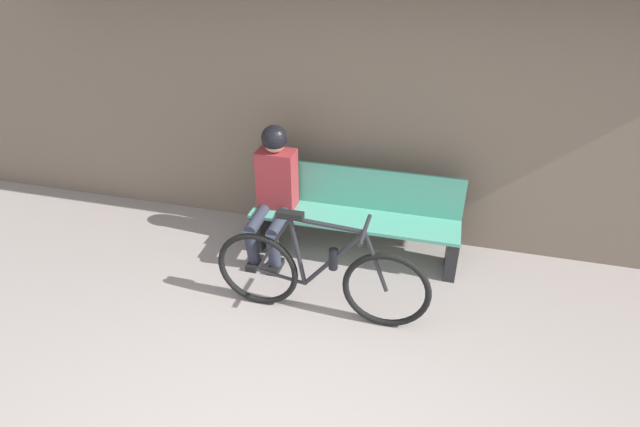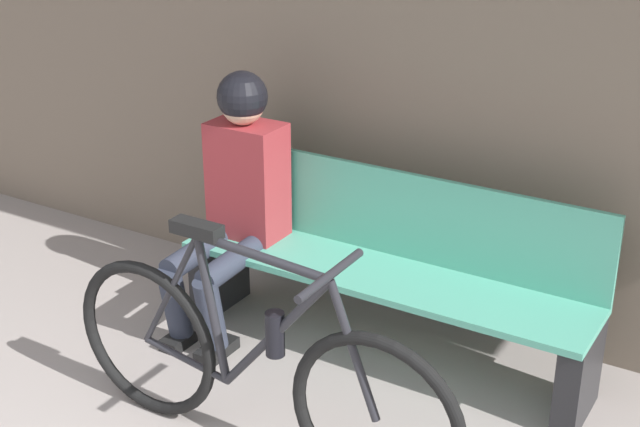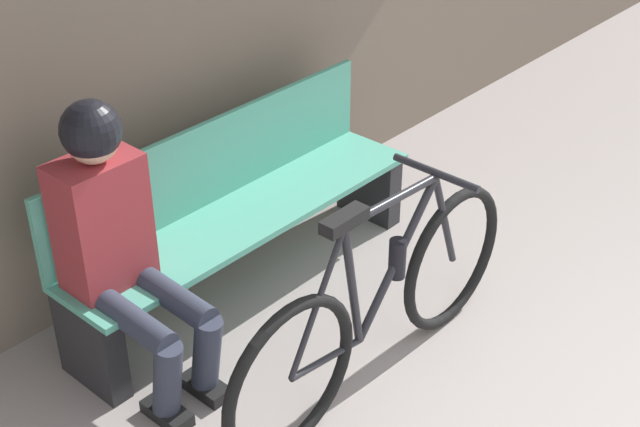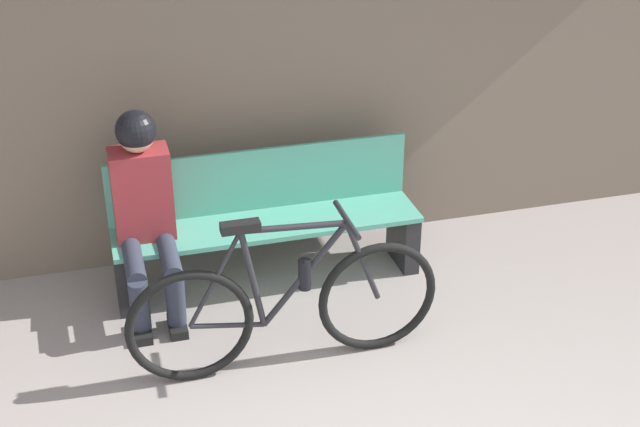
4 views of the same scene
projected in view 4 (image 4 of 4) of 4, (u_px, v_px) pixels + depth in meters
park_bench_near at (266, 222)px, 5.48m from camera, size 1.88×0.42×0.82m
bicycle at (286, 306)px, 4.70m from camera, size 1.69×0.40×0.90m
person_seated at (144, 202)px, 5.07m from camera, size 0.34×0.64×1.21m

